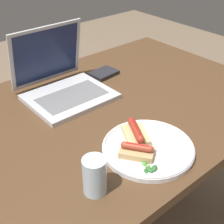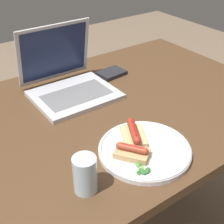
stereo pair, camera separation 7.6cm
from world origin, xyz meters
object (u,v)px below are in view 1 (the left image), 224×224
at_px(external_drive, 104,73).
at_px(drinking_glass, 95,176).
at_px(plate, 148,148).
at_px(laptop, 63,84).

bearing_deg(external_drive, drinking_glass, -136.24).
distance_m(plate, drinking_glass, 0.23).
distance_m(plate, external_drive, 0.55).
xyz_separation_m(plate, drinking_glass, (-0.22, -0.02, 0.04)).
xyz_separation_m(laptop, external_drive, (0.23, 0.03, -0.04)).
height_order(laptop, drinking_glass, laptop).
relative_size(drinking_glass, external_drive, 0.85).
height_order(laptop, external_drive, laptop).
relative_size(plate, external_drive, 2.25).
height_order(plate, drinking_glass, drinking_glass).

